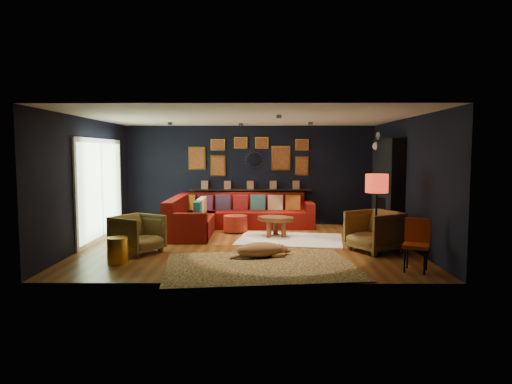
{
  "coord_description": "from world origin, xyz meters",
  "views": [
    {
      "loc": [
        0.25,
        -9.26,
        1.91
      ],
      "look_at": [
        0.17,
        0.3,
        1.07
      ],
      "focal_mm": 32.0,
      "sensor_mm": 36.0,
      "label": 1
    }
  ],
  "objects_px": {
    "armchair_left": "(138,232)",
    "dog": "(260,247)",
    "coffee_table": "(276,221)",
    "orange_chair": "(417,240)",
    "floor_lamp": "(377,187)",
    "armchair_right": "(374,229)",
    "pouf": "(236,223)",
    "gold_stool": "(118,250)",
    "sectional": "(225,217)"
  },
  "relations": [
    {
      "from": "sectional",
      "to": "armchair_right",
      "type": "distance_m",
      "value": 3.89
    },
    {
      "from": "coffee_table",
      "to": "gold_stool",
      "type": "xyz_separation_m",
      "value": [
        -2.81,
        -2.39,
        -0.15
      ]
    },
    {
      "from": "armchair_left",
      "to": "pouf",
      "type": "bearing_deg",
      "value": -6.51
    },
    {
      "from": "orange_chair",
      "to": "floor_lamp",
      "type": "xyz_separation_m",
      "value": [
        -0.37,
        1.15,
        0.77
      ]
    },
    {
      "from": "armchair_left",
      "to": "floor_lamp",
      "type": "relative_size",
      "value": 0.53
    },
    {
      "from": "gold_stool",
      "to": "dog",
      "type": "xyz_separation_m",
      "value": [
        2.45,
        0.39,
        -0.02
      ]
    },
    {
      "from": "armchair_right",
      "to": "sectional",
      "type": "bearing_deg",
      "value": -158.26
    },
    {
      "from": "orange_chair",
      "to": "dog",
      "type": "height_order",
      "value": "orange_chair"
    },
    {
      "from": "coffee_table",
      "to": "orange_chair",
      "type": "height_order",
      "value": "orange_chair"
    },
    {
      "from": "pouf",
      "to": "armchair_left",
      "type": "height_order",
      "value": "armchair_left"
    },
    {
      "from": "coffee_table",
      "to": "floor_lamp",
      "type": "relative_size",
      "value": 0.7
    },
    {
      "from": "sectional",
      "to": "orange_chair",
      "type": "relative_size",
      "value": 4.05
    },
    {
      "from": "coffee_table",
      "to": "gold_stool",
      "type": "relative_size",
      "value": 2.35
    },
    {
      "from": "pouf",
      "to": "armchair_right",
      "type": "distance_m",
      "value": 3.49
    },
    {
      "from": "orange_chair",
      "to": "coffee_table",
      "type": "bearing_deg",
      "value": 153.0
    },
    {
      "from": "sectional",
      "to": "armchair_right",
      "type": "height_order",
      "value": "armchair_right"
    },
    {
      "from": "armchair_left",
      "to": "dog",
      "type": "xyz_separation_m",
      "value": [
        2.31,
        -0.38,
        -0.2
      ]
    },
    {
      "from": "pouf",
      "to": "floor_lamp",
      "type": "relative_size",
      "value": 0.38
    },
    {
      "from": "orange_chair",
      "to": "dog",
      "type": "distance_m",
      "value": 2.69
    },
    {
      "from": "coffee_table",
      "to": "pouf",
      "type": "bearing_deg",
      "value": 145.44
    },
    {
      "from": "sectional",
      "to": "armchair_right",
      "type": "xyz_separation_m",
      "value": [
        3.06,
        -2.4,
        0.11
      ]
    },
    {
      "from": "armchair_left",
      "to": "dog",
      "type": "bearing_deg",
      "value": -68.53
    },
    {
      "from": "armchair_right",
      "to": "dog",
      "type": "bearing_deg",
      "value": -105.96
    },
    {
      "from": "orange_chair",
      "to": "armchair_right",
      "type": "bearing_deg",
      "value": 128.96
    },
    {
      "from": "coffee_table",
      "to": "pouf",
      "type": "distance_m",
      "value": 1.16
    },
    {
      "from": "armchair_right",
      "to": "orange_chair",
      "type": "relative_size",
      "value": 1.04
    },
    {
      "from": "coffee_table",
      "to": "orange_chair",
      "type": "xyz_separation_m",
      "value": [
        2.17,
        -2.84,
        0.12
      ]
    },
    {
      "from": "pouf",
      "to": "floor_lamp",
      "type": "xyz_separation_m",
      "value": [
        2.74,
        -2.34,
        1.04
      ]
    },
    {
      "from": "gold_stool",
      "to": "orange_chair",
      "type": "relative_size",
      "value": 0.53
    },
    {
      "from": "gold_stool",
      "to": "armchair_right",
      "type": "bearing_deg",
      "value": 11.59
    },
    {
      "from": "armchair_right",
      "to": "orange_chair",
      "type": "xyz_separation_m",
      "value": [
        0.33,
        -1.4,
        0.06
      ]
    },
    {
      "from": "armchair_right",
      "to": "dog",
      "type": "distance_m",
      "value": 2.28
    },
    {
      "from": "sectional",
      "to": "gold_stool",
      "type": "distance_m",
      "value": 3.71
    },
    {
      "from": "orange_chair",
      "to": "floor_lamp",
      "type": "distance_m",
      "value": 1.43
    },
    {
      "from": "floor_lamp",
      "to": "orange_chair",
      "type": "bearing_deg",
      "value": -72.3
    },
    {
      "from": "floor_lamp",
      "to": "gold_stool",
      "type": "bearing_deg",
      "value": -171.33
    },
    {
      "from": "armchair_left",
      "to": "dog",
      "type": "distance_m",
      "value": 2.35
    },
    {
      "from": "orange_chair",
      "to": "dog",
      "type": "bearing_deg",
      "value": -172.72
    },
    {
      "from": "armchair_left",
      "to": "orange_chair",
      "type": "relative_size",
      "value": 0.96
    },
    {
      "from": "armchair_right",
      "to": "gold_stool",
      "type": "xyz_separation_m",
      "value": [
        -4.65,
        -0.95,
        -0.21
      ]
    },
    {
      "from": "sectional",
      "to": "floor_lamp",
      "type": "height_order",
      "value": "floor_lamp"
    },
    {
      "from": "coffee_table",
      "to": "armchair_left",
      "type": "height_order",
      "value": "armchair_left"
    },
    {
      "from": "armchair_right",
      "to": "gold_stool",
      "type": "distance_m",
      "value": 4.75
    },
    {
      "from": "pouf",
      "to": "dog",
      "type": "distance_m",
      "value": 2.71
    },
    {
      "from": "armchair_left",
      "to": "armchair_right",
      "type": "height_order",
      "value": "armchair_right"
    },
    {
      "from": "pouf",
      "to": "armchair_left",
      "type": "distance_m",
      "value": 2.86
    },
    {
      "from": "coffee_table",
      "to": "armchair_left",
      "type": "distance_m",
      "value": 3.13
    },
    {
      "from": "dog",
      "to": "armchair_right",
      "type": "bearing_deg",
      "value": -1.99
    },
    {
      "from": "armchair_left",
      "to": "orange_chair",
      "type": "distance_m",
      "value": 5.0
    },
    {
      "from": "sectional",
      "to": "pouf",
      "type": "height_order",
      "value": "sectional"
    }
  ]
}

